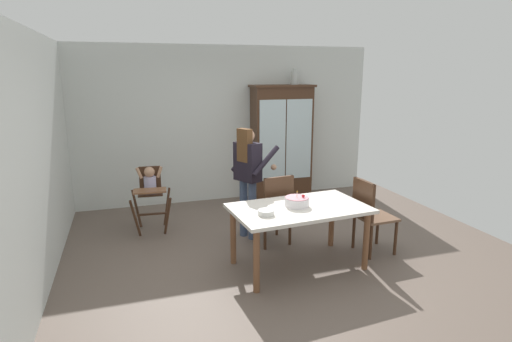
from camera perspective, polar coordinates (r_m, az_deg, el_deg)
name	(u,v)px	position (r m, az deg, el deg)	size (l,w,h in m)	color
ground_plane	(279,257)	(5.32, 3.12, -11.66)	(6.24, 6.24, 0.00)	#66564C
wall_back	(227,124)	(7.38, -4.02, 6.42)	(5.32, 0.06, 2.70)	silver
wall_left	(32,166)	(4.67, -28.42, 0.62)	(0.06, 5.32, 2.70)	silver
china_cabinet	(281,142)	(7.46, 3.51, 3.96)	(1.10, 0.48, 2.04)	#422819
ceramic_vase	(295,78)	(7.44, 5.32, 12.66)	(0.13, 0.13, 0.27)	#B2B7B2
high_chair_with_toddler	(150,187)	(6.10, -14.32, -2.16)	(0.62, 0.72, 0.95)	#422819
adult_person	(248,170)	(5.60, -1.09, 0.19)	(0.65, 0.65, 1.53)	#3D4C6B
dining_table	(299,214)	(4.86, 5.95, -5.95)	(1.62, 1.04, 0.74)	silver
birthday_cake	(297,202)	(4.84, 5.64, -4.20)	(0.28, 0.28, 0.19)	white
serving_bowl	(266,212)	(4.53, 1.39, -5.71)	(0.18, 0.18, 0.06)	silver
dining_chair_far_side	(275,205)	(5.46, 2.63, -4.69)	(0.49, 0.49, 0.96)	#422819
dining_chair_right_end	(369,211)	(5.41, 15.28, -5.34)	(0.46, 0.46, 0.96)	#422819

